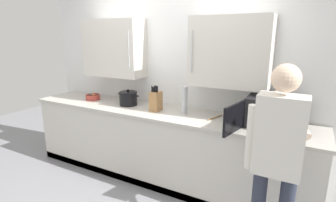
% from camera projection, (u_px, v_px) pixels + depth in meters
% --- Properties ---
extents(back_wall_tiled, '(3.96, 0.44, 2.51)m').
position_uv_depth(back_wall_tiled, '(171.00, 71.00, 3.37)').
color(back_wall_tiled, white).
rests_on(back_wall_tiled, ground_plane).
extents(counter_unit, '(3.68, 0.66, 0.91)m').
position_uv_depth(counter_unit, '(159.00, 145.00, 3.33)').
color(counter_unit, beige).
rests_on(counter_unit, ground_plane).
extents(microwave_oven, '(0.64, 0.73, 0.30)m').
position_uv_depth(microwave_oven, '(272.00, 113.00, 2.61)').
color(microwave_oven, black).
rests_on(microwave_oven, counter_unit).
extents(thermos_flask, '(0.08, 0.08, 0.33)m').
position_uv_depth(thermos_flask, '(184.00, 100.00, 3.06)').
color(thermos_flask, '#B7BABF').
rests_on(thermos_flask, counter_unit).
extents(knife_block, '(0.11, 0.15, 0.32)m').
position_uv_depth(knife_block, '(156.00, 101.00, 3.19)').
color(knife_block, '#A37547').
rests_on(knife_block, counter_unit).
extents(stock_pot, '(0.33, 0.24, 0.21)m').
position_uv_depth(stock_pot, '(128.00, 98.00, 3.45)').
color(stock_pot, black).
rests_on(stock_pot, counter_unit).
extents(fruit_bowl, '(0.20, 0.20, 0.09)m').
position_uv_depth(fruit_bowl, '(93.00, 97.00, 3.76)').
color(fruit_bowl, '#AD3D33').
rests_on(fruit_bowl, counter_unit).
extents(wooden_spoon, '(0.23, 0.24, 0.02)m').
position_uv_depth(wooden_spoon, '(220.00, 119.00, 2.86)').
color(wooden_spoon, '#A37547').
rests_on(wooden_spoon, counter_unit).
extents(person_figure, '(0.44, 0.57, 1.63)m').
position_uv_depth(person_figure, '(277.00, 153.00, 1.93)').
color(person_figure, '#282D3D').
rests_on(person_figure, ground_plane).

